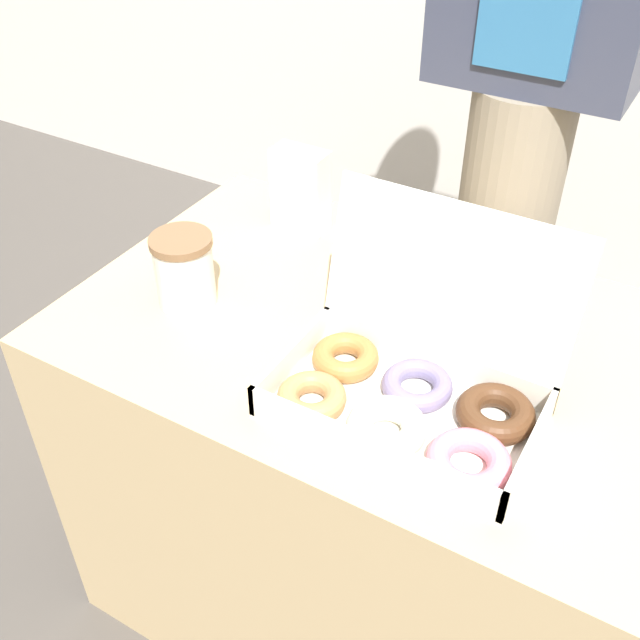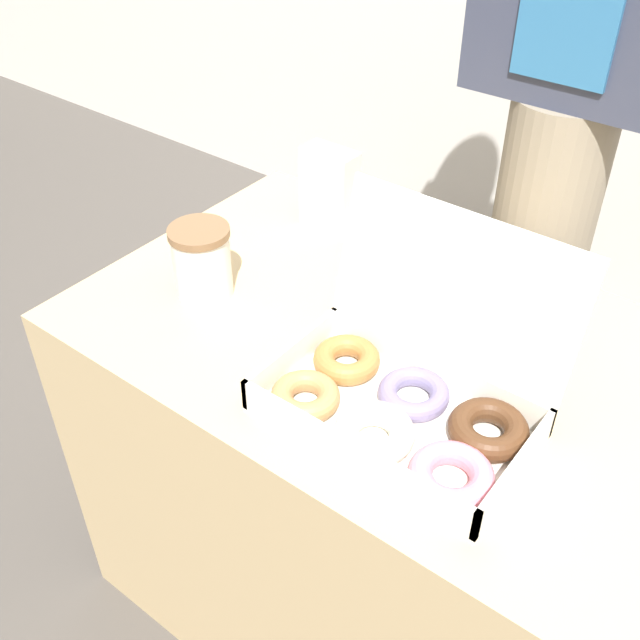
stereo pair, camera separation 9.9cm
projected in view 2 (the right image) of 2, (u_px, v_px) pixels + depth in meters
The scene contains 6 objects.
ground_plane at pixel (374, 600), 1.56m from camera, with size 14.00×14.00×0.00m, color #4C4742.
table at pixel (382, 491), 1.34m from camera, with size 0.98×0.62×0.71m.
donut_box at pixel (405, 398), 0.96m from camera, with size 0.36×0.27×0.25m.
coffee_cup at pixel (202, 261), 1.18m from camera, with size 0.10×0.10×0.12m.
napkin_holder at pixel (330, 189), 1.33m from camera, with size 0.10×0.05×0.15m.
person_customer at pixel (578, 57), 1.21m from camera, with size 0.34×0.22×1.77m.
Camera 2 is at (0.44, -0.75, 1.43)m, focal length 42.00 mm.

